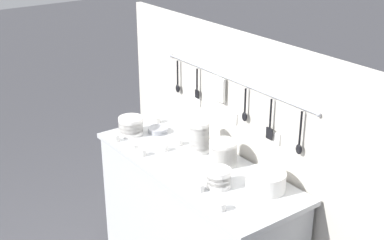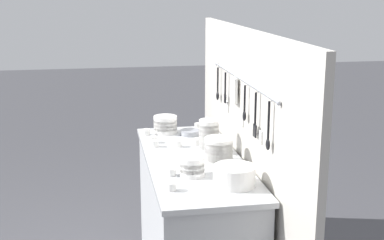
# 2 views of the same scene
# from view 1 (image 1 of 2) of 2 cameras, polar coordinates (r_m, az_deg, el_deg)

# --- Properties ---
(counter) EXTENTS (1.51, 0.58, 0.90)m
(counter) POSITION_cam_1_polar(r_m,az_deg,el_deg) (3.54, 0.33, -11.07)
(counter) COLOR #B7BABC
(counter) RESTS_ON ground
(back_wall) EXTENTS (2.31, 0.08, 1.68)m
(back_wall) POSITION_cam_1_polar(r_m,az_deg,el_deg) (3.51, 4.58, -3.98)
(back_wall) COLOR #BCB7AD
(back_wall) RESTS_ON ground
(bowl_stack_back_corner) EXTENTS (0.13, 0.13, 0.21)m
(bowl_stack_back_corner) POSITION_cam_1_polar(r_m,az_deg,el_deg) (3.41, 0.80, -1.80)
(bowl_stack_back_corner) COLOR white
(bowl_stack_back_corner) RESTS_ON counter
(bowl_stack_short_front) EXTENTS (0.17, 0.17, 0.12)m
(bowl_stack_short_front) POSITION_cam_1_polar(r_m,az_deg,el_deg) (3.70, -6.55, -0.60)
(bowl_stack_short_front) COLOR white
(bowl_stack_short_front) RESTS_ON counter
(bowl_stack_wide_centre) EXTENTS (0.17, 0.17, 0.15)m
(bowl_stack_wide_centre) POSITION_cam_1_polar(r_m,az_deg,el_deg) (3.27, 3.31, -3.52)
(bowl_stack_wide_centre) COLOR white
(bowl_stack_wide_centre) RESTS_ON counter
(bowl_stack_tall_left) EXTENTS (0.14, 0.14, 0.11)m
(bowl_stack_tall_left) POSITION_cam_1_polar(r_m,az_deg,el_deg) (3.03, 2.84, -6.19)
(bowl_stack_tall_left) COLOR white
(bowl_stack_tall_left) RESTS_ON counter
(plate_stack) EXTENTS (0.22, 0.22, 0.11)m
(plate_stack) POSITION_cam_1_polar(r_m,az_deg,el_deg) (3.03, 7.88, -6.47)
(plate_stack) COLOR white
(plate_stack) RESTS_ON counter
(steel_mixing_bowl) EXTENTS (0.14, 0.14, 0.03)m
(steel_mixing_bowl) POSITION_cam_1_polar(r_m,az_deg,el_deg) (3.72, -3.65, -1.06)
(steel_mixing_bowl) COLOR #93969E
(steel_mixing_bowl) RESTS_ON counter
(cup_front_left) EXTENTS (0.05, 0.05, 0.04)m
(cup_front_left) POSITION_cam_1_polar(r_m,az_deg,el_deg) (3.00, 0.85, -7.20)
(cup_front_left) COLOR white
(cup_front_left) RESTS_ON counter
(cup_by_caddy) EXTENTS (0.05, 0.05, 0.04)m
(cup_by_caddy) POSITION_cam_1_polar(r_m,az_deg,el_deg) (3.62, -8.12, -1.90)
(cup_by_caddy) COLOR white
(cup_by_caddy) RESTS_ON counter
(cup_back_left) EXTENTS (0.05, 0.05, 0.04)m
(cup_back_left) POSITION_cam_1_polar(r_m,az_deg,el_deg) (2.84, 3.09, -9.19)
(cup_back_left) COLOR white
(cup_back_left) RESTS_ON counter
(cup_centre) EXTENTS (0.05, 0.05, 0.04)m
(cup_centre) POSITION_cam_1_polar(r_m,az_deg,el_deg) (3.48, -6.18, -2.89)
(cup_centre) COLOR white
(cup_centre) RESTS_ON counter
(cup_edge_near) EXTENTS (0.05, 0.05, 0.04)m
(cup_edge_near) POSITION_cam_1_polar(r_m,az_deg,el_deg) (3.46, -2.98, -2.96)
(cup_edge_near) COLOR white
(cup_edge_near) RESTS_ON counter
(cup_edge_far) EXTENTS (0.05, 0.05, 0.04)m
(cup_edge_far) POSITION_cam_1_polar(r_m,az_deg,el_deg) (3.53, -1.43, -2.32)
(cup_edge_far) COLOR white
(cup_edge_far) RESTS_ON counter
(cup_mid_row) EXTENTS (0.05, 0.05, 0.04)m
(cup_mid_row) POSITION_cam_1_polar(r_m,az_deg,el_deg) (3.88, -3.77, 0.03)
(cup_mid_row) COLOR white
(cup_mid_row) RESTS_ON counter
(cup_back_right) EXTENTS (0.05, 0.05, 0.04)m
(cup_back_right) POSITION_cam_1_polar(r_m,az_deg,el_deg) (3.40, -5.33, -3.46)
(cup_back_right) COLOR white
(cup_back_right) RESTS_ON counter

